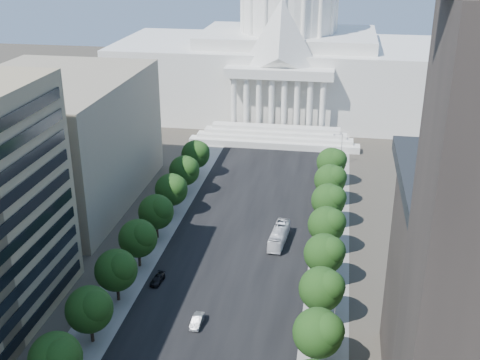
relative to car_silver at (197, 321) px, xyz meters
The scene contains 27 objects.
road_asphalt 34.99m from the car_silver, 86.26° to the left, with size 30.00×260.00×0.01m, color black.
sidewalk_left 38.71m from the car_silver, 115.59° to the left, with size 8.00×260.00×0.02m, color gray.
sidewalk_right 40.89m from the car_silver, 58.63° to the left, with size 8.00×260.00×0.02m, color gray.
capitol 131.24m from the car_silver, 88.99° to the left, with size 120.00×56.00×73.00m.
office_block_left_far 65.65m from the car_silver, 135.51° to the left, with size 38.00×52.00×30.00m, color gray.
tree_l_c 25.32m from the car_silver, 128.56° to the right, with size 7.79×7.60×9.97m.
tree_l_d 17.94m from the car_silver, 154.64° to the right, with size 7.79×7.60×9.97m.
tree_l_e 17.06m from the car_silver, 162.96° to the left, with size 7.79×7.60×9.97m.
tree_l_f 23.41m from the car_silver, 132.62° to the left, with size 7.79×7.60×9.97m.
tree_l_g 33.06m from the car_silver, 118.17° to the left, with size 7.79×7.60×9.97m.
tree_l_h 43.89m from the car_silver, 110.69° to the left, with size 7.79×7.60×9.97m.
tree_l_i 55.20m from the car_silver, 106.26° to the left, with size 7.79×7.60×9.97m.
tree_l_j 66.76m from the car_silver, 103.37° to the left, with size 7.79×7.60×9.97m.
tree_r_d 22.60m from the car_silver, 19.46° to the right, with size 7.79×7.60×9.97m.
tree_r_e 21.91m from the car_silver, 12.87° to the left, with size 7.79×7.60×9.97m.
tree_r_f 27.15m from the car_silver, 39.02° to the left, with size 7.79×7.60×9.97m.
tree_r_g 35.81m from the car_silver, 54.31° to the left, with size 7.79×7.60×9.97m.
tree_r_h 45.99m from the car_silver, 63.14° to the left, with size 7.79×7.60×9.97m.
tree_r_i 56.89m from the car_silver, 68.63° to the left, with size 7.79×7.60×9.97m.
tree_r_j 68.16m from the car_silver, 72.32° to the left, with size 7.79×7.60×9.97m.
streetlight_c 23.28m from the car_silver, 12.47° to the left, with size 2.61×0.44×9.00m.
streetlight_d 37.58m from the car_silver, 53.43° to the left, with size 2.61×0.44×9.00m.
streetlight_e 59.44m from the car_silver, 68.00° to the left, with size 2.61×0.44×9.00m.
streetlight_f 83.08m from the car_silver, 74.48° to the left, with size 2.61×0.44×9.00m.
car_silver is the anchor object (origin of this frame).
car_dark_b 15.59m from the car_silver, 132.11° to the left, with size 1.81×4.46×1.30m, color black.
city_bus 32.79m from the car_silver, 71.33° to the left, with size 2.75×11.75×3.27m, color white.
Camera 1 is at (18.86, -26.73, 61.77)m, focal length 45.00 mm.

